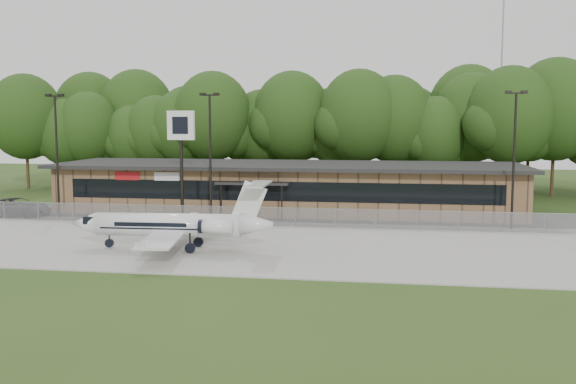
% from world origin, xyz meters
% --- Properties ---
extents(ground, '(160.00, 160.00, 0.00)m').
position_xyz_m(ground, '(0.00, 0.00, 0.00)').
color(ground, '#2A4619').
rests_on(ground, ground).
extents(apron, '(64.00, 18.00, 0.08)m').
position_xyz_m(apron, '(0.00, 8.00, 0.04)').
color(apron, '#9E9B93').
rests_on(apron, ground).
extents(parking_lot, '(50.00, 9.00, 0.06)m').
position_xyz_m(parking_lot, '(0.00, 19.50, 0.03)').
color(parking_lot, '#383835').
rests_on(parking_lot, ground).
extents(terminal, '(41.00, 11.65, 4.30)m').
position_xyz_m(terminal, '(-0.00, 23.94, 2.18)').
color(terminal, brown).
rests_on(terminal, ground).
extents(fence, '(46.00, 0.04, 1.52)m').
position_xyz_m(fence, '(0.00, 15.00, 0.78)').
color(fence, gray).
rests_on(fence, ground).
extents(treeline, '(72.00, 12.00, 15.00)m').
position_xyz_m(treeline, '(0.00, 42.00, 7.50)').
color(treeline, '#183711').
rests_on(treeline, ground).
extents(radio_mast, '(0.20, 0.20, 25.00)m').
position_xyz_m(radio_mast, '(22.00, 48.00, 12.50)').
color(radio_mast, gray).
rests_on(radio_mast, ground).
extents(light_pole_left, '(1.55, 0.30, 10.23)m').
position_xyz_m(light_pole_left, '(-18.00, 16.50, 5.98)').
color(light_pole_left, black).
rests_on(light_pole_left, ground).
extents(light_pole_mid, '(1.55, 0.30, 10.23)m').
position_xyz_m(light_pole_mid, '(-5.00, 16.50, 5.98)').
color(light_pole_mid, black).
rests_on(light_pole_mid, ground).
extents(light_pole_right, '(1.55, 0.30, 10.23)m').
position_xyz_m(light_pole_right, '(18.00, 16.50, 5.98)').
color(light_pole_right, black).
rests_on(light_pole_right, ground).
extents(business_jet, '(13.00, 11.57, 4.38)m').
position_xyz_m(business_jet, '(-4.05, 5.14, 1.57)').
color(business_jet, silver).
rests_on(business_jet, ground).
extents(suv, '(5.75, 2.76, 1.58)m').
position_xyz_m(suv, '(-22.00, 16.82, 0.79)').
color(suv, '#2C2C2F').
rests_on(suv, ground).
extents(pole_sign, '(2.33, 0.59, 8.85)m').
position_xyz_m(pole_sign, '(-7.47, 16.79, 6.77)').
color(pole_sign, black).
rests_on(pole_sign, ground).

